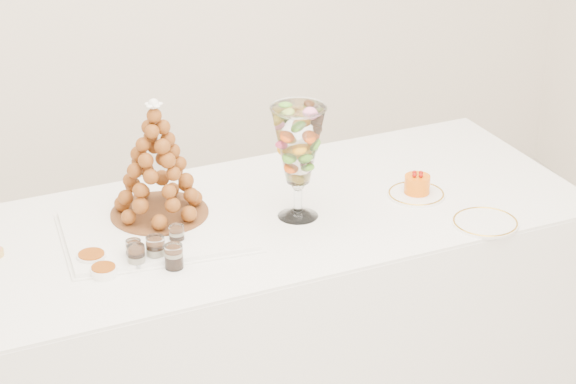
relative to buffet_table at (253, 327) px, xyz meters
name	(u,v)px	position (x,y,z in m)	size (l,w,h in m)	color
buffet_table	(253,327)	(0.00, 0.00, 0.00)	(2.28, 1.03, 0.85)	white
lace_tray	(157,231)	(-0.32, 0.00, 0.43)	(0.57, 0.43, 0.02)	white
macaron_vase	(298,147)	(0.15, -0.04, 0.67)	(0.17, 0.17, 0.38)	white
cake_plate	(416,194)	(0.58, -0.05, 0.43)	(0.19, 0.19, 0.01)	white
spare_plate	(485,223)	(0.69, -0.32, 0.43)	(0.21, 0.21, 0.01)	white
verrine_a	(134,250)	(-0.43, -0.14, 0.46)	(0.05, 0.05, 0.06)	white
verrine_b	(156,249)	(-0.36, -0.17, 0.46)	(0.06, 0.06, 0.08)	white
verrine_c	(177,235)	(-0.28, -0.09, 0.46)	(0.05, 0.05, 0.06)	white
verrine_d	(136,256)	(-0.43, -0.19, 0.46)	(0.05, 0.05, 0.07)	white
verrine_e	(174,257)	(-0.33, -0.23, 0.46)	(0.06, 0.06, 0.08)	white
ramekin_back	(92,258)	(-0.55, -0.11, 0.44)	(0.09, 0.09, 0.03)	white
ramekin_front	(104,271)	(-0.53, -0.20, 0.44)	(0.08, 0.08, 0.03)	white
croquembouche	(157,159)	(-0.28, 0.09, 0.64)	(0.33, 0.33, 0.40)	brown
mousse_cake	(417,184)	(0.58, -0.04, 0.46)	(0.09, 0.09, 0.08)	orange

